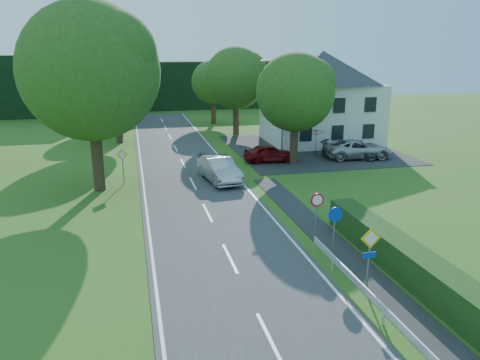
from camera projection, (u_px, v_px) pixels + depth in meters
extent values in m
cube|color=#37373A|center=(202.00, 202.00, 27.59)|extent=(7.00, 80.00, 0.04)
cube|color=#252528|center=(311.00, 149.00, 42.41)|extent=(14.00, 16.00, 0.04)
cube|color=white|center=(146.00, 206.00, 26.87)|extent=(0.12, 80.00, 0.01)
cube|color=white|center=(255.00, 198.00, 28.29)|extent=(0.12, 80.00, 0.01)
cube|color=black|center=(208.00, 85.00, 71.56)|extent=(30.00, 5.00, 7.00)
cube|color=silver|center=(321.00, 113.00, 44.91)|extent=(10.00, 8.00, 5.60)
pyramid|color=#28272D|center=(323.00, 67.00, 43.76)|extent=(10.60, 8.40, 3.00)
cylinder|color=gray|center=(283.00, 110.00, 37.69)|extent=(0.16, 0.16, 8.00)
cylinder|color=gray|center=(274.00, 60.00, 36.47)|extent=(1.70, 0.10, 0.10)
cube|color=gray|center=(263.00, 61.00, 36.29)|extent=(0.50, 0.18, 0.12)
cylinder|color=gray|center=(368.00, 264.00, 16.95)|extent=(0.07, 0.07, 2.40)
cube|color=yellow|center=(371.00, 238.00, 16.66)|extent=(0.78, 0.04, 0.78)
cube|color=white|center=(371.00, 238.00, 16.66)|extent=(0.57, 0.05, 0.57)
cube|color=#0C3CBE|center=(369.00, 255.00, 16.83)|extent=(0.50, 0.04, 0.22)
cylinder|color=gray|center=(334.00, 235.00, 19.79)|extent=(0.07, 0.07, 2.20)
cylinder|color=#0C3CBE|center=(335.00, 214.00, 19.51)|extent=(0.64, 0.04, 0.64)
cylinder|color=gray|center=(316.00, 219.00, 21.67)|extent=(0.07, 0.07, 2.20)
cylinder|color=red|center=(317.00, 200.00, 21.39)|extent=(0.64, 0.04, 0.64)
cylinder|color=white|center=(317.00, 200.00, 21.37)|extent=(0.48, 0.04, 0.48)
cylinder|color=gray|center=(123.00, 168.00, 31.00)|extent=(0.07, 0.07, 2.20)
cube|color=yellow|center=(122.00, 154.00, 30.72)|extent=(0.78, 0.04, 0.78)
cube|color=white|center=(122.00, 154.00, 30.72)|extent=(0.57, 0.05, 0.57)
imported|color=#A6A6AA|center=(219.00, 169.00, 31.71)|extent=(2.45, 5.24, 1.66)
imported|color=black|center=(202.00, 156.00, 37.40)|extent=(0.94, 1.74, 0.87)
imported|color=maroon|center=(270.00, 153.00, 37.24)|extent=(4.19, 1.93, 1.39)
imported|color=#BABBBF|center=(305.00, 137.00, 43.71)|extent=(4.70, 2.05, 1.50)
imported|color=#444448|center=(350.00, 150.00, 38.74)|extent=(4.67, 4.38, 1.32)
imported|color=#B0AFB6|center=(358.00, 149.00, 38.50)|extent=(5.68, 3.01, 1.52)
imported|color=#A70D15|center=(316.00, 142.00, 39.92)|extent=(2.77, 2.81, 2.18)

